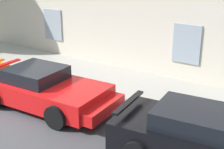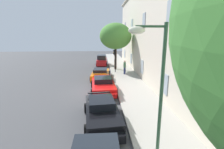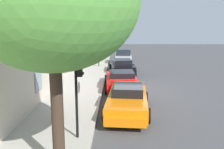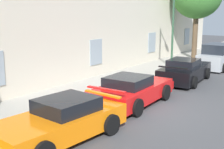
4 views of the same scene
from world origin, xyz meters
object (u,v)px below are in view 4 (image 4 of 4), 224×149
object	(u,v)px
sportscar_yellow_flank	(133,90)
sportscar_white_middle	(186,71)
street_lamp	(180,12)
sportscar_red_lead	(55,123)
hatchback_distant	(217,57)

from	to	relation	value
sportscar_yellow_flank	sportscar_white_middle	distance (m)	5.48
sportscar_yellow_flank	street_lamp	xyz separation A→B (m)	(8.45, 1.69, 3.29)
sportscar_red_lead	sportscar_white_middle	bearing A→B (deg)	0.32
sportscar_yellow_flank	hatchback_distant	xyz separation A→B (m)	(10.38, -0.40, 0.21)
street_lamp	hatchback_distant	bearing A→B (deg)	-47.36
hatchback_distant	street_lamp	size ratio (longest dim) A/B	0.71
sportscar_red_lead	street_lamp	xyz separation A→B (m)	(13.35, 1.91, 3.29)
sportscar_red_lead	hatchback_distant	distance (m)	15.28
street_lamp	sportscar_yellow_flank	bearing A→B (deg)	-168.69
sportscar_yellow_flank	sportscar_red_lead	bearing A→B (deg)	-177.42
sportscar_red_lead	street_lamp	world-z (taller)	street_lamp
sportscar_yellow_flank	sportscar_white_middle	size ratio (longest dim) A/B	0.97
sportscar_red_lead	sportscar_white_middle	xyz separation A→B (m)	(10.37, 0.06, -0.00)
sportscar_red_lead	street_lamp	bearing A→B (deg)	8.15
sportscar_yellow_flank	sportscar_white_middle	xyz separation A→B (m)	(5.48, -0.16, -0.00)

